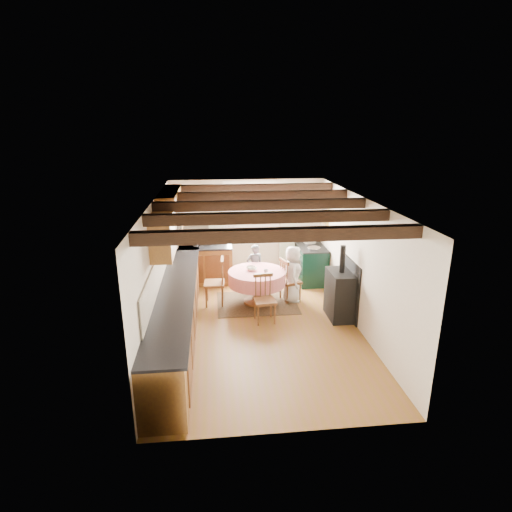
{
  "coord_description": "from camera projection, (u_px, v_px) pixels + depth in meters",
  "views": [
    {
      "loc": [
        -0.81,
        -6.83,
        3.59
      ],
      "look_at": [
        0.0,
        0.8,
        1.15
      ],
      "focal_mm": 28.88,
      "sensor_mm": 36.0,
      "label": 1
    }
  ],
  "objects": [
    {
      "name": "splash_back",
      "position": [
        206.0,
        231.0,
        9.77
      ],
      "size": [
        1.4,
        0.02,
        0.55
      ],
      "primitive_type": "cube",
      "color": "beige",
      "rests_on": "wall_back"
    },
    {
      "name": "bowl_a",
      "position": [
        252.0,
        269.0,
        8.54
      ],
      "size": [
        0.26,
        0.26,
        0.05
      ],
      "primitive_type": "imported",
      "rotation": [
        0.0,
        0.0,
        2.78
      ],
      "color": "silver",
      "rests_on": "dining_table"
    },
    {
      "name": "beam_e",
      "position": [
        250.0,
        188.0,
        8.84
      ],
      "size": [
        3.6,
        0.16,
        0.16
      ],
      "primitive_type": "cube",
      "color": "#311D12",
      "rests_on": "ceiling"
    },
    {
      "name": "wall_back",
      "position": [
        247.0,
        230.0,
        9.89
      ],
      "size": [
        3.6,
        0.0,
        2.4
      ],
      "primitive_type": "cube",
      "color": "silver",
      "rests_on": "ground"
    },
    {
      "name": "rug",
      "position": [
        257.0,
        303.0,
        8.71
      ],
      "size": [
        1.67,
        1.3,
        0.01
      ],
      "primitive_type": "cube",
      "color": "brown",
      "rests_on": "floor"
    },
    {
      "name": "wall_cabinet_glass",
      "position": [
        171.0,
        213.0,
        8.03
      ],
      "size": [
        0.34,
        1.8,
        0.9
      ],
      "primitive_type": "cube",
      "color": "olive",
      "rests_on": "wall_left"
    },
    {
      "name": "wall_plate",
      "position": [
        291.0,
        208.0,
        9.81
      ],
      "size": [
        0.3,
        0.02,
        0.3
      ],
      "primitive_type": "cylinder",
      "rotation": [
        1.57,
        0.0,
        0.0
      ],
      "color": "silver",
      "rests_on": "wall_back"
    },
    {
      "name": "worktop_back",
      "position": [
        204.0,
        247.0,
        9.57
      ],
      "size": [
        1.3,
        0.64,
        0.04
      ],
      "primitive_type": "cube",
      "color": "black",
      "rests_on": "base_cabinet_back"
    },
    {
      "name": "curtain_rod",
      "position": [
        252.0,
        189.0,
        9.5
      ],
      "size": [
        2.0,
        0.03,
        0.03
      ],
      "primitive_type": "cylinder",
      "rotation": [
        0.0,
        1.57,
        0.0
      ],
      "color": "black",
      "rests_on": "wall_back"
    },
    {
      "name": "beam_d",
      "position": [
        255.0,
        195.0,
        7.89
      ],
      "size": [
        3.6,
        0.16,
        0.16
      ],
      "primitive_type": "cube",
      "color": "#311D12",
      "rests_on": "ceiling"
    },
    {
      "name": "window_pane",
      "position": [
        252.0,
        213.0,
        9.77
      ],
      "size": [
        1.2,
        0.01,
        1.4
      ],
      "primitive_type": "cube",
      "color": "white",
      "rests_on": "wall_back"
    },
    {
      "name": "wall_picture",
      "position": [
        325.0,
        211.0,
        9.49
      ],
      "size": [
        0.04,
        0.5,
        0.6
      ],
      "primitive_type": "cube",
      "color": "gold",
      "rests_on": "wall_right"
    },
    {
      "name": "aga_range",
      "position": [
        311.0,
        264.0,
        9.78
      ],
      "size": [
        0.63,
        0.97,
        0.89
      ],
      "primitive_type": null,
      "color": "black",
      "rests_on": "floor"
    },
    {
      "name": "beam_c",
      "position": [
        261.0,
        205.0,
        6.95
      ],
      "size": [
        3.6,
        0.16,
        0.16
      ],
      "primitive_type": "cube",
      "color": "#311D12",
      "rests_on": "ceiling"
    },
    {
      "name": "worktop_left",
      "position": [
        177.0,
        286.0,
        7.22
      ],
      "size": [
        0.64,
        5.3,
        0.04
      ],
      "primitive_type": "cube",
      "color": "black",
      "rests_on": "base_cabinet_left"
    },
    {
      "name": "base_cabinet_back",
      "position": [
        205.0,
        265.0,
        9.73
      ],
      "size": [
        1.3,
        0.6,
        0.88
      ],
      "primitive_type": "cube",
      "color": "olive",
      "rests_on": "floor"
    },
    {
      "name": "chair_right",
      "position": [
        290.0,
        280.0,
        8.73
      ],
      "size": [
        0.52,
        0.51,
        0.93
      ],
      "primitive_type": null,
      "rotation": [
        0.0,
        0.0,
        1.88
      ],
      "color": "brown",
      "rests_on": "floor"
    },
    {
      "name": "chair_near",
      "position": [
        265.0,
        299.0,
        7.76
      ],
      "size": [
        0.44,
        0.45,
        0.92
      ],
      "primitive_type": null,
      "rotation": [
        0.0,
        0.0,
        0.11
      ],
      "color": "brown",
      "rests_on": "floor"
    },
    {
      "name": "dining_table",
      "position": [
        257.0,
        287.0,
        8.6
      ],
      "size": [
        1.19,
        1.19,
        0.72
      ],
      "primitive_type": null,
      "color": "pink",
      "rests_on": "floor"
    },
    {
      "name": "cast_iron_stove",
      "position": [
        341.0,
        282.0,
        7.86
      ],
      "size": [
        0.44,
        0.73,
        1.46
      ],
      "primitive_type": null,
      "color": "black",
      "rests_on": "floor"
    },
    {
      "name": "floor",
      "position": [
        261.0,
        328.0,
        7.64
      ],
      "size": [
        3.6,
        5.5,
        0.0
      ],
      "primitive_type": "cube",
      "color": "brown",
      "rests_on": "ground"
    },
    {
      "name": "wall_left",
      "position": [
        157.0,
        271.0,
        7.1
      ],
      "size": [
        0.0,
        5.5,
        2.4
      ],
      "primitive_type": "cube",
      "color": "silver",
      "rests_on": "ground"
    },
    {
      "name": "beam_b",
      "position": [
        269.0,
        217.0,
        6.0
      ],
      "size": [
        3.6,
        0.16,
        0.16
      ],
      "primitive_type": "cube",
      "color": "#311D12",
      "rests_on": "ceiling"
    },
    {
      "name": "window_frame",
      "position": [
        252.0,
        213.0,
        9.76
      ],
      "size": [
        1.34,
        0.03,
        1.54
      ],
      "primitive_type": "cube",
      "color": "white",
      "rests_on": "wall_back"
    },
    {
      "name": "chair_left",
      "position": [
        214.0,
        282.0,
        8.52
      ],
      "size": [
        0.47,
        0.45,
        1.01
      ],
      "primitive_type": null,
      "rotation": [
        0.0,
        0.0,
        -1.61
      ],
      "color": "brown",
      "rests_on": "floor"
    },
    {
      "name": "splash_left",
      "position": [
        161.0,
        265.0,
        7.39
      ],
      "size": [
        0.02,
        4.5,
        0.55
      ],
      "primitive_type": "cube",
      "color": "beige",
      "rests_on": "wall_left"
    },
    {
      "name": "ceiling",
      "position": [
        261.0,
        200.0,
        6.92
      ],
      "size": [
        3.6,
        5.5,
        0.0
      ],
      "primitive_type": "cube",
      "color": "white",
      "rests_on": "ground"
    },
    {
      "name": "beam_a",
      "position": [
        280.0,
        235.0,
        5.05
      ],
      "size": [
        3.6,
        0.16,
        0.16
      ],
      "primitive_type": "cube",
      "color": "#311D12",
      "rests_on": "ceiling"
    },
    {
      "name": "curtain_right",
      "position": [
        287.0,
        234.0,
        9.92
      ],
      "size": [
        0.35,
        0.1,
        2.1
      ],
      "primitive_type": "cube",
      "color": "silver",
      "rests_on": "wall_back"
    },
    {
      "name": "wall_right",
      "position": [
        359.0,
        263.0,
        7.46
      ],
      "size": [
        0.0,
        5.5,
        2.4
      ],
      "primitive_type": "cube",
      "color": "silver",
      "rests_on": "ground"
    },
    {
      "name": "child_far",
      "position": [
        255.0,
        267.0,
        9.29
      ],
      "size": [
        0.44,
        0.34,
        1.07
      ],
      "primitive_type": "imported",
      "rotation": [
        0.0,
        0.0,
        3.37
      ],
      "color": "#474C52",
      "rests_on": "floor"
    },
    {
      "name": "base_cabinet_left",
      "position": [
        177.0,
        310.0,
        7.36
      ],
      "size": [
        0.6,
        5.3,
        0.88
      ],
      "primitive_type": "cube",
      "color": "olive",
      "rests_on": "floor"
    },
    {
      "name": "canister_wide",
      "position": [
        209.0,
        240.0,
        9.66
      ],
      "size": [
        0.18,
        0.18,
        0.2
      ],
      "primitive_type": "cylinder",
      "color": "#262628",
      "rests_on": "worktop_back"
    },
    {
      "name": "curtain_left",
      "position": [
        216.0,
        236.0,
        9.75
      ],
      "size": [
        0.35,
        0.1,
        2.1
      ],
      "primitive_type": "cube",
      "color": "silver",
      "rests_on": "wall_back"
    },
    {
      "name": "bowl_b",
      "position": [
        251.0,
        268.0,
        8.59
      ],
      "size": [
        0.25,
        0.25,
        0.06
      ],
      "primitive_type": "imported",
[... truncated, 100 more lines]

